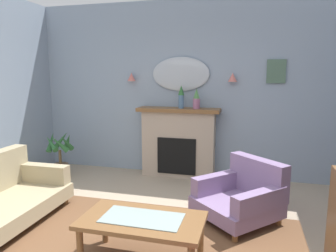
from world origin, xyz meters
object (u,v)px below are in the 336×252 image
wall_sconce_right (233,77)px  potted_plant_small_fern (60,154)px  coffee_table (142,224)px  fireplace (178,143)px  wall_sconce_left (131,77)px  framed_picture (276,71)px  mantel_vase_right (196,99)px  mantel_vase_left (181,96)px  wall_mirror (181,74)px  armchair_beside_couch (242,195)px

wall_sconce_right → potted_plant_small_fern: bearing=-167.2°
coffee_table → potted_plant_small_fern: size_ratio=1.44×
coffee_table → wall_sconce_right: bearing=77.0°
fireplace → wall_sconce_left: bearing=173.8°
framed_picture → potted_plant_small_fern: size_ratio=0.47×
mantel_vase_right → fireplace: bearing=174.6°
mantel_vase_right → wall_sconce_left: (-1.15, 0.12, 0.35)m
fireplace → wall_sconce_right: (0.85, 0.09, 1.09)m
mantel_vase_left → wall_sconce_left: wall_sconce_left is taller
coffee_table → potted_plant_small_fern: bearing=137.5°
fireplace → wall_sconce_right: bearing=6.2°
fireplace → potted_plant_small_fern: fireplace is taller
mantel_vase_left → coffee_table: 2.67m
fireplace → mantel_vase_right: 0.80m
mantel_vase_right → wall_mirror: 0.53m
armchair_beside_couch → potted_plant_small_fern: size_ratio=1.50×
wall_mirror → armchair_beside_couch: wall_mirror is taller
mantel_vase_right → wall_sconce_right: wall_sconce_right is taller
armchair_beside_couch → mantel_vase_left: bearing=127.8°
framed_picture → coffee_table: framed_picture is taller
fireplace → armchair_beside_couch: (1.09, -1.37, -0.27)m
fireplace → coffee_table: fireplace is taller
wall_sconce_left → armchair_beside_couch: bearing=-37.0°
framed_picture → armchair_beside_couch: framed_picture is taller
wall_mirror → potted_plant_small_fern: (-1.90, -0.67, -1.32)m
fireplace → wall_sconce_left: wall_sconce_left is taller
wall_sconce_right → coffee_table: bearing=-103.0°
fireplace → mantel_vase_left: mantel_vase_left is taller
mantel_vase_left → armchair_beside_couch: bearing=-52.2°
mantel_vase_left → wall_sconce_left: 0.96m
mantel_vase_right → armchair_beside_couch: size_ratio=0.28×
potted_plant_small_fern → mantel_vase_right: bearing=12.9°
framed_picture → wall_sconce_left: bearing=-178.5°
armchair_beside_couch → mantel_vase_right: bearing=120.5°
fireplace → armchair_beside_couch: size_ratio=1.19×
wall_sconce_left → framed_picture: framed_picture is taller
wall_mirror → wall_sconce_right: 0.85m
wall_mirror → coffee_table: bearing=-84.6°
framed_picture → potted_plant_small_fern: framed_picture is taller
mantel_vase_left → mantel_vase_right: (0.25, 0.00, -0.05)m
wall_mirror → coffee_table: 2.98m
fireplace → framed_picture: framed_picture is taller
framed_picture → potted_plant_small_fern: (-3.40, -0.68, -1.36)m
potted_plant_small_fern → wall_mirror: bearing=19.5°
mantel_vase_right → wall_sconce_left: 1.21m
armchair_beside_couch → wall_sconce_right: bearing=99.4°
wall_sconce_right → framed_picture: size_ratio=0.39×
mantel_vase_right → wall_sconce_left: wall_sconce_left is taller
mantel_vase_right → coffee_table: 2.65m
framed_picture → coffee_table: bearing=-115.1°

